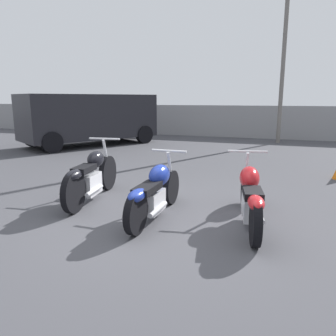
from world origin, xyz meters
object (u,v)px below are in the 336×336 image
motorcycle_slot_1 (155,191)px  motorcycle_slot_2 (250,196)px  parked_van (90,117)px  motorcycle_slot_0 (91,176)px  light_pole_left (286,18)px

motorcycle_slot_1 → motorcycle_slot_2: size_ratio=0.93×
parked_van → motorcycle_slot_0: bearing=-27.1°
motorcycle_slot_0 → motorcycle_slot_1: size_ratio=1.05×
light_pole_left → motorcycle_slot_2: 10.26m
motorcycle_slot_0 → motorcycle_slot_2: size_ratio=0.98×
motorcycle_slot_0 → parked_van: size_ratio=0.39×
light_pole_left → motorcycle_slot_2: light_pole_left is taller
motorcycle_slot_0 → motorcycle_slot_1: bearing=-25.2°
motorcycle_slot_2 → motorcycle_slot_0: bearing=164.9°
parked_van → motorcycle_slot_2: bearing=-13.2°
light_pole_left → motorcycle_slot_1: bearing=-99.0°
motorcycle_slot_1 → motorcycle_slot_2: (1.36, 0.24, 0.00)m
motorcycle_slot_0 → parked_van: parked_van is taller
motorcycle_slot_2 → parked_van: (-6.62, 6.25, 0.66)m
motorcycle_slot_1 → parked_van: 8.38m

